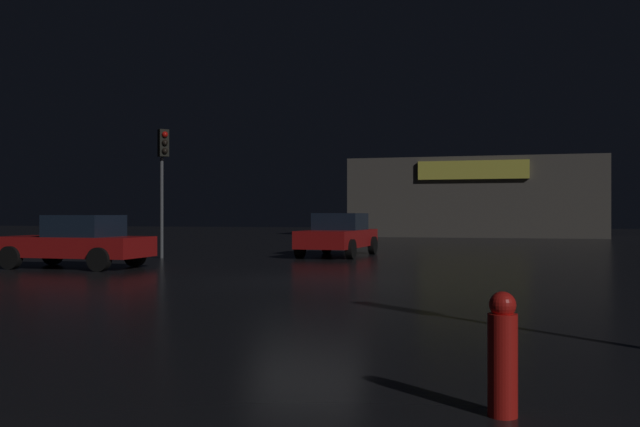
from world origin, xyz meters
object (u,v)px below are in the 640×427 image
Objects in this scene: traffic_signal_cross_left at (163,162)px; car_near at (339,235)px; car_far at (77,242)px; fire_hydrant at (503,354)px; store_building at (475,198)px.

traffic_signal_cross_left is 6.62m from car_near.
car_far is 4.50× the size of fire_hydrant.
store_building reaches higher than car_far.
car_far is at bearing -128.69° from car_near.
fire_hydrant is at bearing -73.09° from car_near.
store_building is 42.11m from fire_hydrant.
car_near is at bearing -99.38° from store_building.
store_building is at bearing 70.43° from traffic_signal_cross_left.
traffic_signal_cross_left is 1.05× the size of car_far.
traffic_signal_cross_left is 19.56m from fire_hydrant.
car_near is 1.09× the size of car_far.
store_building is 32.09m from car_far.
store_building is 3.72× the size of traffic_signal_cross_left.
car_far is 16.19m from fire_hydrant.
traffic_signal_cross_left is (-9.30, -26.17, 0.69)m from store_building.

